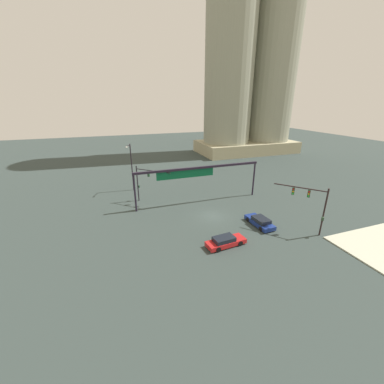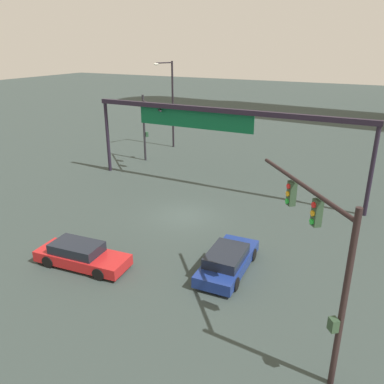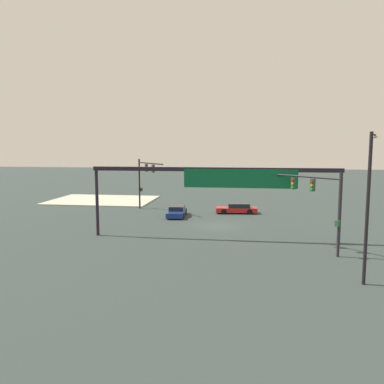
% 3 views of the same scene
% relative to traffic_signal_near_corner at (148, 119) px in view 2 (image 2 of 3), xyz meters
% --- Properties ---
extents(ground_plane, '(194.38, 194.38, 0.00)m').
position_rel_traffic_signal_near_corner_xyz_m(ground_plane, '(8.27, -8.57, -4.27)').
color(ground_plane, '#313C3A').
extents(traffic_signal_near_corner, '(4.76, 4.80, 6.19)m').
position_rel_traffic_signal_near_corner_xyz_m(traffic_signal_near_corner, '(0.00, 0.00, 0.00)').
color(traffic_signal_near_corner, '#242228').
rests_on(traffic_signal_near_corner, ground).
extents(traffic_signal_opposite_side, '(4.28, 5.22, 6.38)m').
position_rel_traffic_signal_near_corner_xyz_m(traffic_signal_opposite_side, '(17.98, -16.97, 0.14)').
color(traffic_signal_opposite_side, black).
rests_on(traffic_signal_opposite_side, ground).
extents(streetlamp_curved_arm, '(1.10, 2.24, 8.90)m').
position_rel_traffic_signal_near_corner_xyz_m(streetlamp_curved_arm, '(-1.53, 6.70, 0.82)').
color(streetlamp_curved_arm, black).
rests_on(streetlamp_curved_arm, ground).
extents(overhead_sign_gantry, '(21.36, 0.43, 6.25)m').
position_rel_traffic_signal_near_corner_xyz_m(overhead_sign_gantry, '(7.69, -2.95, 1.00)').
color(overhead_sign_gantry, black).
rests_on(overhead_sign_gantry, ground).
extents(sedan_car_approaching, '(2.15, 4.79, 1.21)m').
position_rel_traffic_signal_near_corner_xyz_m(sedan_car_approaching, '(13.31, -13.37, -3.70)').
color(sedan_car_approaching, navy).
rests_on(sedan_car_approaching, ground).
extents(sedan_car_waiting_far, '(5.00, 2.15, 1.21)m').
position_rel_traffic_signal_near_corner_xyz_m(sedan_car_waiting_far, '(6.52, -16.29, -3.70)').
color(sedan_car_waiting_far, red).
rests_on(sedan_car_waiting_far, ground).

